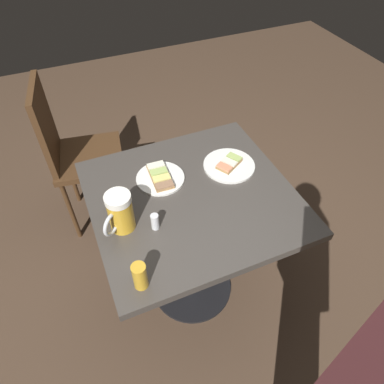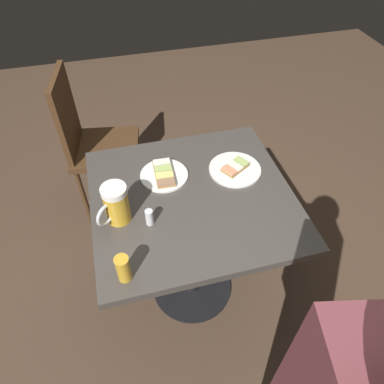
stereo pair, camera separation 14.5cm
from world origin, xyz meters
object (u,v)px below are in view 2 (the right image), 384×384
Objects in this scene: plate_near at (235,169)px; salt_shaker at (149,217)px; plate_far at (164,174)px; cafe_chair at (92,140)px; beer_glass_small at (123,268)px; beer_mug at (116,204)px.

salt_shaker is (0.20, -0.42, 0.03)m from plate_near.
cafe_chair is at bearing -152.56° from plate_far.
salt_shaker is at bearing 150.00° from beer_glass_small.
plate_far is (-0.04, -0.31, 0.00)m from plate_near.
beer_glass_small reaches higher than plate_far.
plate_near is 3.31× the size of salt_shaker.
cafe_chair is at bearing -173.14° from beer_mug.
beer_mug is 0.17× the size of cafe_chair.
beer_glass_small is at bearing -1.70° from beer_mug.
cafe_chair is at bearing -135.97° from plate_near.
beer_glass_small is at bearing 14.27° from cafe_chair.
salt_shaker is 0.91m from cafe_chair.
beer_mug is 0.26m from beer_glass_small.
cafe_chair reaches higher than plate_far.
cafe_chair reaches higher than salt_shaker.
beer_glass_small is 0.24m from salt_shaker.
plate_near is 1.39× the size of beer_mug.
plate_near is at bearing 115.85° from salt_shaker.
plate_near is 0.24× the size of cafe_chair.
beer_mug is at bearing 16.38° from cafe_chair.
plate_far is at bearing 131.12° from beer_mug.
beer_glass_small reaches higher than plate_near.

